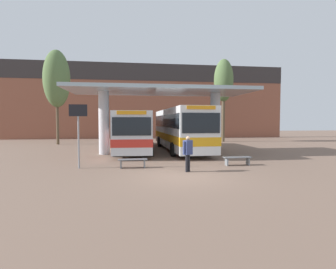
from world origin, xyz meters
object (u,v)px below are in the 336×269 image
(transit_bus_left_bay, at_px, (134,130))
(transit_bus_center_bay, at_px, (180,128))
(info_sign_platform, at_px, (78,123))
(poplar_tree_behind_left, at_px, (57,79))
(waiting_bench_near_pillar, at_px, (237,159))
(pedestrian_waiting, at_px, (188,150))
(waiting_bench_mid_platform, at_px, (133,161))
(poplar_tree_behind_right, at_px, (224,81))

(transit_bus_left_bay, height_order, transit_bus_center_bay, transit_bus_center_bay)
(info_sign_platform, relative_size, poplar_tree_behind_left, 0.34)
(waiting_bench_near_pillar, relative_size, pedestrian_waiting, 0.90)
(pedestrian_waiting, bearing_deg, poplar_tree_behind_left, 85.65)
(waiting_bench_near_pillar, distance_m, waiting_bench_mid_platform, 5.67)
(waiting_bench_mid_platform, xyz_separation_m, pedestrian_waiting, (2.59, -1.42, 0.70))
(waiting_bench_mid_platform, distance_m, poplar_tree_behind_right, 20.29)
(transit_bus_center_bay, bearing_deg, transit_bus_left_bay, -9.65)
(poplar_tree_behind_left, bearing_deg, transit_bus_center_bay, -31.49)
(info_sign_platform, xyz_separation_m, poplar_tree_behind_right, (13.34, 15.69, 4.71))
(transit_bus_center_bay, distance_m, pedestrian_waiting, 9.36)
(waiting_bench_near_pillar, xyz_separation_m, info_sign_platform, (-8.40, 0.26, 1.97))
(transit_bus_center_bay, bearing_deg, waiting_bench_near_pillar, 101.01)
(waiting_bench_mid_platform, relative_size, poplar_tree_behind_right, 0.16)
(waiting_bench_near_pillar, height_order, info_sign_platform, info_sign_platform)
(transit_bus_center_bay, height_order, waiting_bench_near_pillar, transit_bus_center_bay)
(info_sign_platform, bearing_deg, transit_bus_center_bay, 48.59)
(transit_bus_left_bay, height_order, poplar_tree_behind_right, poplar_tree_behind_right)
(waiting_bench_mid_platform, xyz_separation_m, info_sign_platform, (-2.73, 0.26, 1.97))
(waiting_bench_near_pillar, bearing_deg, transit_bus_center_bay, 102.60)
(transit_bus_center_bay, height_order, poplar_tree_behind_right, poplar_tree_behind_right)
(transit_bus_center_bay, distance_m, poplar_tree_behind_left, 14.40)
(info_sign_platform, bearing_deg, poplar_tree_behind_left, 108.53)
(transit_bus_left_bay, relative_size, info_sign_platform, 3.80)
(waiting_bench_near_pillar, height_order, pedestrian_waiting, pedestrian_waiting)
(waiting_bench_mid_platform, height_order, poplar_tree_behind_left, poplar_tree_behind_left)
(waiting_bench_near_pillar, height_order, poplar_tree_behind_right, poplar_tree_behind_right)
(waiting_bench_near_pillar, xyz_separation_m, pedestrian_waiting, (-3.08, -1.42, 0.70))
(waiting_bench_near_pillar, bearing_deg, pedestrian_waiting, -155.22)
(transit_bus_center_bay, xyz_separation_m, poplar_tree_behind_left, (-11.56, 7.08, 4.86))
(transit_bus_left_bay, distance_m, pedestrian_waiting, 10.07)
(poplar_tree_behind_left, relative_size, poplar_tree_behind_right, 1.01)
(info_sign_platform, distance_m, poplar_tree_behind_left, 16.04)
(waiting_bench_mid_platform, bearing_deg, pedestrian_waiting, -28.73)
(pedestrian_waiting, bearing_deg, transit_bus_left_bay, 67.45)
(transit_bus_left_bay, xyz_separation_m, pedestrian_waiting, (2.41, -9.76, -0.67))
(waiting_bench_near_pillar, xyz_separation_m, waiting_bench_mid_platform, (-5.67, 0.00, -0.00))
(waiting_bench_near_pillar, relative_size, info_sign_platform, 0.47)
(transit_bus_center_bay, distance_m, info_sign_platform, 10.07)
(transit_bus_center_bay, height_order, waiting_bench_mid_platform, transit_bus_center_bay)
(poplar_tree_behind_left, bearing_deg, poplar_tree_behind_right, 3.34)
(info_sign_platform, height_order, poplar_tree_behind_left, poplar_tree_behind_left)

